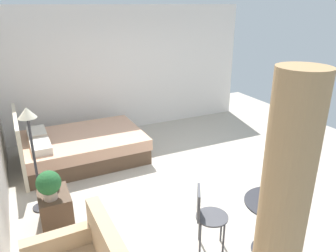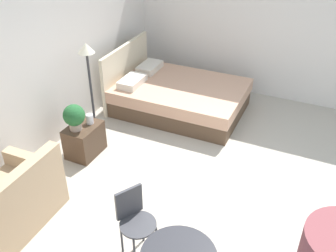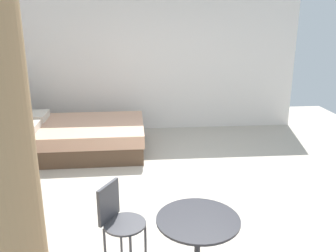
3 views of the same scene
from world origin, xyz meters
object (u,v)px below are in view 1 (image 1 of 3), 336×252
at_px(bed, 80,147).
at_px(vase, 55,184).
at_px(nightstand, 55,209).
at_px(floor_lamp, 30,134).
at_px(balcony_table, 273,217).
at_px(cafe_chair_near_window, 206,213).
at_px(potted_plant, 49,184).

relative_size(bed, vase, 15.19).
distance_m(nightstand, floor_lamp, 1.06).
xyz_separation_m(bed, balcony_table, (-3.42, -1.55, 0.21)).
height_order(nightstand, balcony_table, balcony_table).
xyz_separation_m(balcony_table, cafe_chair_near_window, (0.38, 0.67, 0.02)).
bearing_deg(floor_lamp, bed, -32.43).
distance_m(potted_plant, cafe_chair_near_window, 1.98).
height_order(floor_lamp, cafe_chair_near_window, floor_lamp).
height_order(bed, vase, bed).
bearing_deg(bed, vase, 159.21).
height_order(bed, potted_plant, bed).
distance_m(bed, floor_lamp, 1.80).
bearing_deg(nightstand, bed, -20.90).
bearing_deg(nightstand, potted_plant, 158.62).
bearing_deg(floor_lamp, vase, -151.53).
xyz_separation_m(vase, balcony_table, (-1.75, -2.19, -0.06)).
relative_size(nightstand, potted_plant, 1.41).
distance_m(vase, balcony_table, 2.80).
xyz_separation_m(bed, vase, (-1.68, 0.64, 0.27)).
xyz_separation_m(potted_plant, balcony_table, (-1.53, -2.27, -0.21)).
relative_size(nightstand, floor_lamp, 0.35).
bearing_deg(balcony_table, floor_lamp, 48.47).
relative_size(potted_plant, cafe_chair_near_window, 0.47).
height_order(bed, floor_lamp, floor_lamp).
bearing_deg(cafe_chair_near_window, floor_lamp, 44.67).
bearing_deg(cafe_chair_near_window, balcony_table, -119.46).
distance_m(bed, nightstand, 1.92).
height_order(vase, cafe_chair_near_window, cafe_chair_near_window).
height_order(bed, balcony_table, bed).
height_order(potted_plant, balcony_table, potted_plant).
xyz_separation_m(potted_plant, cafe_chair_near_window, (-1.15, -1.60, -0.19)).
bearing_deg(floor_lamp, balcony_table, -131.53).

